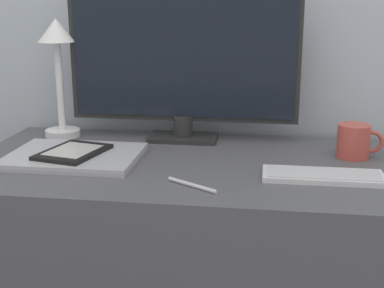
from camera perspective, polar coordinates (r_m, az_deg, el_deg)
The scene contains 7 objects.
monitor at distance 1.47m, azimuth -0.97°, elevation 8.72°, with size 0.63×0.11×0.41m.
keyboard at distance 1.22m, azimuth 13.80°, elevation -3.30°, with size 0.26×0.10×0.01m.
laptop at distance 1.35m, azimuth -12.40°, elevation -1.30°, with size 0.32×0.24×0.02m.
ereader at distance 1.34m, azimuth -12.58°, elevation -0.82°, with size 0.16×0.20×0.01m.
desk_lamp at distance 1.55m, azimuth -14.11°, elevation 8.92°, with size 0.10×0.10×0.33m.
coffee_mug at distance 1.39m, azimuth 16.92°, elevation 0.29°, with size 0.11×0.08×0.08m.
pen at distance 1.13m, azimuth 0.01°, elevation -4.41°, with size 0.11×0.08×0.01m.
Camera 1 is at (0.18, -1.00, 1.12)m, focal length 50.00 mm.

